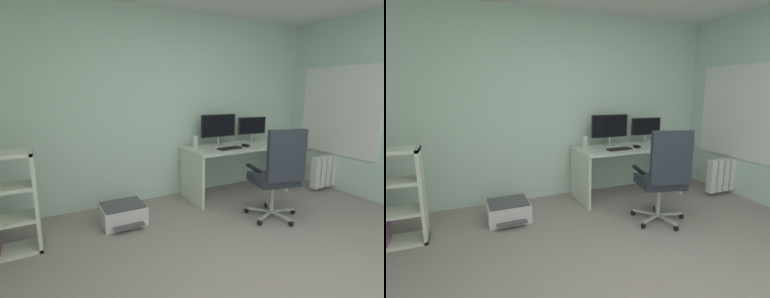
# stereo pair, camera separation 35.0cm
# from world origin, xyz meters

# --- Properties ---
(wall_back) EXTENTS (5.04, 0.10, 2.56)m
(wall_back) POSITION_xyz_m (0.00, 2.58, 1.28)
(wall_back) COLOR silver
(wall_back) RESTS_ON ground
(window_pane) EXTENTS (0.01, 1.20, 1.23)m
(window_pane) POSITION_xyz_m (2.52, 1.61, 1.21)
(window_pane) COLOR white
(window_frame) EXTENTS (0.02, 1.28, 1.31)m
(window_frame) POSITION_xyz_m (2.51, 1.61, 1.21)
(window_frame) COLOR white
(desk) EXTENTS (1.52, 0.66, 0.72)m
(desk) POSITION_xyz_m (1.03, 2.14, 0.54)
(desk) COLOR silver
(desk) RESTS_ON ground
(monitor_main) EXTENTS (0.55, 0.18, 0.45)m
(monitor_main) POSITION_xyz_m (0.82, 2.31, 0.99)
(monitor_main) COLOR #B2B5B7
(monitor_main) RESTS_ON desk
(monitor_secondary) EXTENTS (0.46, 0.18, 0.38)m
(monitor_secondary) POSITION_xyz_m (1.44, 2.31, 0.95)
(monitor_secondary) COLOR #B2B5B7
(monitor_secondary) RESTS_ON desk
(keyboard) EXTENTS (0.34, 0.14, 0.02)m
(keyboard) POSITION_xyz_m (0.80, 1.99, 0.73)
(keyboard) COLOR black
(keyboard) RESTS_ON desk
(computer_mouse) EXTENTS (0.06, 0.10, 0.03)m
(computer_mouse) POSITION_xyz_m (1.10, 2.02, 0.74)
(computer_mouse) COLOR black
(computer_mouse) RESTS_ON desk
(desktop_speaker) EXTENTS (0.07, 0.07, 0.17)m
(desktop_speaker) POSITION_xyz_m (0.41, 2.26, 0.81)
(desktop_speaker) COLOR silver
(desktop_speaker) RESTS_ON desk
(office_chair) EXTENTS (0.63, 0.62, 1.11)m
(office_chair) POSITION_xyz_m (0.89, 1.15, 0.60)
(office_chair) COLOR #B7BABC
(office_chair) RESTS_ON ground
(printer) EXTENTS (0.48, 0.48, 0.24)m
(printer) POSITION_xyz_m (-0.72, 1.94, 0.12)
(printer) COLOR silver
(printer) RESTS_ON ground
(radiator) EXTENTS (0.71, 0.10, 0.47)m
(radiator) POSITION_xyz_m (2.42, 1.61, 0.30)
(radiator) COLOR white
(radiator) RESTS_ON ground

